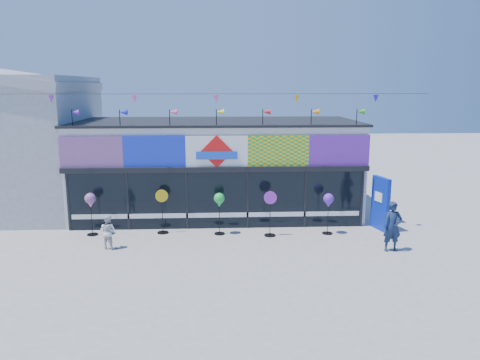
{
  "coord_description": "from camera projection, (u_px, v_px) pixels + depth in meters",
  "views": [
    {
      "loc": [
        0.03,
        -14.56,
        5.6
      ],
      "look_at": [
        0.83,
        2.0,
        2.25
      ],
      "focal_mm": 35.0,
      "sensor_mm": 36.0,
      "label": 1
    }
  ],
  "objects": [
    {
      "name": "ground",
      "position": [
        218.0,
        259.0,
        15.36
      ],
      "size": [
        80.0,
        80.0,
        0.0
      ],
      "primitive_type": "plane",
      "color": "gray",
      "rests_on": "ground"
    },
    {
      "name": "adult_man",
      "position": [
        393.0,
        227.0,
        15.96
      ],
      "size": [
        0.66,
        0.45,
        1.74
      ],
      "primitive_type": "imported",
      "rotation": [
        0.0,
        0.0,
        0.06
      ],
      "color": "#152242",
      "rests_on": "ground"
    },
    {
      "name": "spinner_4",
      "position": [
        328.0,
        202.0,
        17.76
      ],
      "size": [
        0.4,
        0.4,
        1.59
      ],
      "color": "black",
      "rests_on": "ground"
    },
    {
      "name": "blue_sign",
      "position": [
        380.0,
        203.0,
        18.35
      ],
      "size": [
        0.42,
        1.06,
        2.11
      ],
      "rotation": [
        0.0,
        0.0,
        0.26
      ],
      "color": "#0B26AC",
      "rests_on": "ground"
    },
    {
      "name": "spinner_3",
      "position": [
        270.0,
        212.0,
        17.58
      ],
      "size": [
        0.49,
        0.44,
        1.73
      ],
      "color": "black",
      "rests_on": "ground"
    },
    {
      "name": "spinner_1",
      "position": [
        162.0,
        210.0,
        17.92
      ],
      "size": [
        0.48,
        0.44,
        1.72
      ],
      "color": "black",
      "rests_on": "ground"
    },
    {
      "name": "child",
      "position": [
        108.0,
        232.0,
        16.27
      ],
      "size": [
        0.68,
        0.53,
        1.22
      ],
      "primitive_type": "imported",
      "rotation": [
        0.0,
        0.0,
        2.77
      ],
      "color": "silver",
      "rests_on": "ground"
    },
    {
      "name": "spinner_2",
      "position": [
        219.0,
        201.0,
        17.71
      ],
      "size": [
        0.41,
        0.41,
        1.62
      ],
      "color": "black",
      "rests_on": "ground"
    },
    {
      "name": "spinner_0",
      "position": [
        90.0,
        202.0,
        17.6
      ],
      "size": [
        0.42,
        0.42,
        1.64
      ],
      "color": "black",
      "rests_on": "ground"
    },
    {
      "name": "kite_shop",
      "position": [
        217.0,
        167.0,
        20.77
      ],
      "size": [
        16.0,
        5.7,
        5.31
      ],
      "color": "white",
      "rests_on": "ground"
    }
  ]
}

